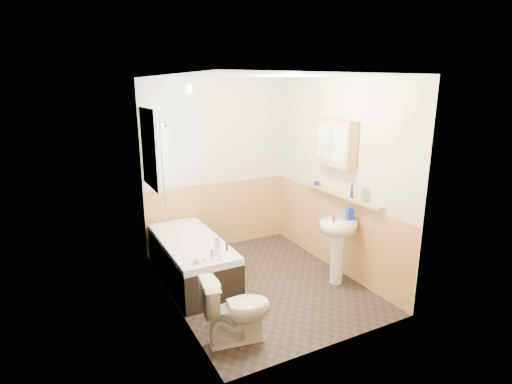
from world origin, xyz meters
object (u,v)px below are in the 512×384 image
sink (338,239)px  medicine_cabinet (336,143)px  toilet (236,309)px  pine_shelf (341,195)px  bathtub (192,258)px

sink → medicine_cabinet: size_ratio=1.45×
toilet → pine_shelf: pine_shelf is taller
toilet → sink: bearing=-63.2°
medicine_cabinet → pine_shelf: bearing=-76.7°
medicine_cabinet → sink: bearing=-116.1°
toilet → pine_shelf: size_ratio=0.48×
pine_shelf → sink: bearing=-130.7°
toilet → sink: (1.60, 0.50, 0.26)m
bathtub → toilet: bathtub is taller
bathtub → pine_shelf: size_ratio=1.19×
bathtub → toilet: bearing=-91.2°
pine_shelf → medicine_cabinet: (-0.03, 0.12, 0.65)m
toilet → sink: sink is taller
sink → medicine_cabinet: bearing=53.7°
sink → pine_shelf: (0.20, 0.23, 0.48)m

